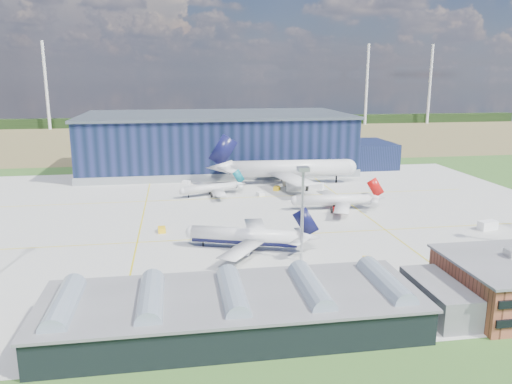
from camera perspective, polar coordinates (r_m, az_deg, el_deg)
name	(u,v)px	position (r m, az deg, el deg)	size (l,w,h in m)	color
ground	(243,226)	(147.70, -1.45, -3.95)	(600.00, 600.00, 0.00)	#2D5921
apron	(239,217)	(157.19, -1.94, -2.87)	(220.00, 160.00, 0.08)	#AAAAA5
farmland	(202,137)	(362.96, -6.17, 6.28)	(600.00, 220.00, 0.01)	olive
treeline	(197,121)	(442.02, -6.76, 8.02)	(600.00, 8.00, 8.00)	black
hangar	(222,144)	(237.80, -3.89, 5.48)	(145.00, 62.00, 26.10)	black
glass_concourse	(253,308)	(90.14, -0.35, -13.08)	(78.00, 23.00, 8.60)	black
light_mast_center	(303,199)	(117.00, 5.35, -0.77)	(2.60, 2.60, 23.00)	#B7B9BE
airliner_navy	(245,228)	(127.01, -1.31, -4.11)	(35.34, 34.58, 11.53)	silver
airliner_red	(333,195)	(166.16, 8.84, -0.29)	(31.93, 31.24, 10.41)	silver
airliner_widebody	(290,160)	(202.88, 3.93, 3.70)	(61.95, 60.60, 20.20)	silver
airliner_regional	(210,184)	(184.46, -5.29, 0.90)	(26.78, 26.19, 8.73)	silver
gse_tug_a	(162,230)	(144.58, -10.72, -4.27)	(2.09, 3.43, 1.43)	yellow
gse_tug_b	(367,260)	(122.50, 12.62, -7.65)	(1.99, 2.98, 1.29)	yellow
gse_van_a	(311,278)	(108.82, 6.31, -9.77)	(2.51, 5.76, 2.51)	white
gse_cart_a	(260,194)	(184.21, 0.52, -0.23)	(2.18, 3.27, 1.42)	white
gse_van_b	(317,186)	(196.56, 6.93, 0.69)	(2.47, 5.39, 2.47)	white
gse_tug_c	(277,188)	(193.23, 2.38, 0.41)	(2.12, 3.39, 1.48)	yellow
gse_cart_b	(186,182)	(206.40, -7.97, 1.11)	(2.08, 3.12, 1.35)	white
gse_van_c	(488,225)	(158.90, 24.95, -3.48)	(2.64, 5.51, 2.64)	white
airstair	(301,276)	(109.19, 5.22, -9.54)	(1.85, 4.61, 2.95)	white
car_b	(281,283)	(107.78, 2.91, -10.32)	(1.27, 3.63, 1.20)	#99999E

